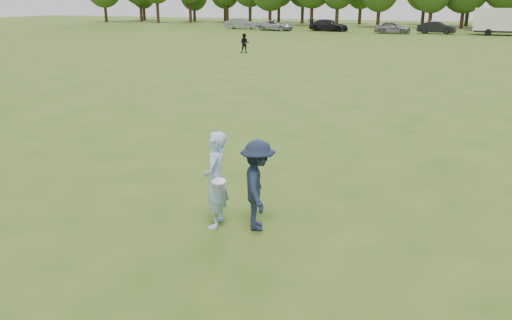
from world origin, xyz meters
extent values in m
plane|color=#324F16|center=(0.00, 0.00, 0.00)|extent=(200.00, 200.00, 0.00)
imported|color=#99BBED|center=(-0.57, -0.71, 0.97)|extent=(0.60, 0.79, 1.94)
imported|color=#182135|center=(0.24, -0.51, 0.90)|extent=(1.09, 1.34, 1.81)
imported|color=black|center=(-13.28, 29.93, 0.79)|extent=(0.91, 0.79, 1.58)
imported|color=slate|center=(-27.39, 61.05, 0.78)|extent=(4.83, 2.02, 1.55)
imported|color=#A0A0A5|center=(-21.29, 59.36, 0.71)|extent=(5.34, 2.98, 1.41)
imported|color=black|center=(-14.10, 60.92, 0.79)|extent=(5.60, 2.67, 1.58)
imported|color=slate|center=(-5.20, 59.09, 0.77)|extent=(4.57, 1.88, 1.55)
imported|color=black|center=(0.06, 60.79, 0.76)|extent=(4.80, 2.19, 1.53)
cylinder|color=white|center=(-0.40, -0.92, 1.04)|extent=(0.28, 0.28, 0.07)
cube|color=white|center=(8.31, 60.80, 1.90)|extent=(8.00, 2.50, 2.60)
cube|color=black|center=(8.31, 60.80, 0.50)|extent=(7.60, 2.30, 0.25)
cylinder|color=black|center=(6.11, 59.55, 0.40)|extent=(0.80, 0.25, 0.80)
cylinder|color=black|center=(6.11, 62.05, 0.40)|extent=(0.80, 0.25, 0.80)
cube|color=#333333|center=(3.91, 60.80, 0.55)|extent=(1.20, 0.15, 0.12)
cylinder|color=#332114|center=(-60.68, 72.20, 1.81)|extent=(0.56, 0.56, 3.63)
cylinder|color=#332114|center=(-55.50, 76.37, 2.06)|extent=(0.56, 0.56, 4.13)
cylinder|color=#332114|center=(-49.35, 72.76, 2.09)|extent=(0.56, 0.56, 4.18)
cylinder|color=#332114|center=(-44.47, 76.22, 2.13)|extent=(0.56, 0.56, 4.26)
cylinder|color=#332114|center=(-37.59, 77.79, 1.96)|extent=(0.56, 0.56, 3.91)
cylinder|color=#332114|center=(-32.29, 76.03, 1.92)|extent=(0.56, 0.56, 3.83)
cylinder|color=#332114|center=(-27.39, 73.06, 1.63)|extent=(0.56, 0.56, 3.25)
cylinder|color=#332114|center=(-20.22, 73.48, 1.86)|extent=(0.56, 0.56, 3.71)
cylinder|color=#332114|center=(-15.90, 73.09, 1.73)|extent=(0.56, 0.56, 3.46)
cylinder|color=#332114|center=(-9.32, 72.95, 1.57)|extent=(0.56, 0.56, 3.14)
cylinder|color=#332114|center=(-1.61, 72.69, 1.51)|extent=(0.56, 0.56, 3.01)
cylinder|color=#332114|center=(2.83, 75.07, 1.61)|extent=(0.56, 0.56, 3.23)
cylinder|color=#332114|center=(8.24, 74.97, 1.88)|extent=(0.56, 0.56, 3.77)
cylinder|color=#332114|center=(-58.26, 81.41, 1.49)|extent=(0.56, 0.56, 2.97)
cylinder|color=#332114|center=(-47.10, 82.53, 1.36)|extent=(0.56, 0.56, 2.73)
cylinder|color=#332114|center=(-39.55, 80.93, 1.63)|extent=(0.56, 0.56, 3.25)
cylinder|color=#332114|center=(-29.72, 83.93, 1.81)|extent=(0.56, 0.56, 3.62)
cylinder|color=#332114|center=(-24.24, 81.39, 1.80)|extent=(0.56, 0.56, 3.61)
cylinder|color=#332114|center=(-13.94, 81.92, 1.65)|extent=(0.56, 0.56, 3.29)
cylinder|color=#332114|center=(-3.49, 83.39, 1.64)|extent=(0.56, 0.56, 3.28)
cylinder|color=#332114|center=(3.45, 81.85, 1.56)|extent=(0.56, 0.56, 3.11)
camera|label=1|loc=(3.62, -8.85, 4.35)|focal=35.00mm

